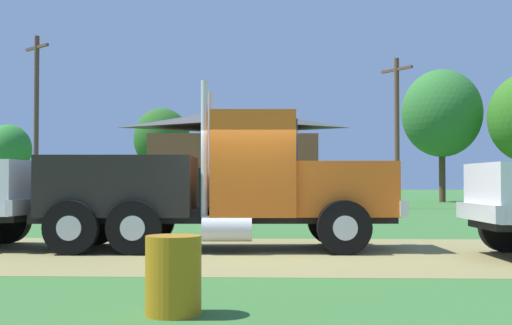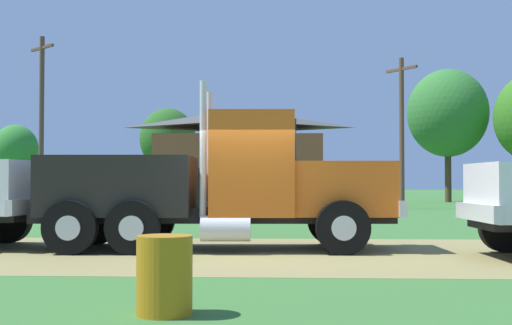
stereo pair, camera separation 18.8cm
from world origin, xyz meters
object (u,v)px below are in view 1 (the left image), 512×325
object	(u,v)px
steel_barrel	(173,275)
utility_pole_far	(397,129)
truck_foreground_white	(217,186)
utility_pole_near	(36,117)
shed_building	(234,159)

from	to	relation	value
steel_barrel	utility_pole_far	distance (m)	29.56
truck_foreground_white	steel_barrel	bearing A→B (deg)	-88.44
truck_foreground_white	utility_pole_near	world-z (taller)	utility_pole_near
shed_building	utility_pole_near	distance (m)	11.77
truck_foreground_white	steel_barrel	distance (m)	7.15
truck_foreground_white	utility_pole_far	size ratio (longest dim) A/B	0.98
utility_pole_near	truck_foreground_white	bearing A→B (deg)	-60.60
steel_barrel	utility_pole_far	bearing A→B (deg)	75.54
truck_foreground_white	utility_pole_far	distance (m)	22.76
steel_barrel	shed_building	world-z (taller)	shed_building
shed_building	utility_pole_near	xyz separation A→B (m)	(-10.03, -5.83, 2.01)
steel_barrel	truck_foreground_white	bearing A→B (deg)	91.56
steel_barrel	utility_pole_far	size ratio (longest dim) A/B	0.11
steel_barrel	utility_pole_near	size ratio (longest dim) A/B	0.10
truck_foreground_white	steel_barrel	size ratio (longest dim) A/B	8.96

